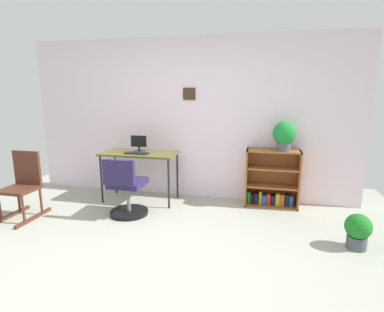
# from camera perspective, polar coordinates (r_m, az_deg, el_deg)

# --- Properties ---
(ground_plane) EXTENTS (6.24, 6.24, 0.00)m
(ground_plane) POSITION_cam_1_polar(r_m,az_deg,el_deg) (3.16, -10.47, -19.66)
(ground_plane) COLOR #A0A295
(wall_back) EXTENTS (5.20, 0.12, 2.48)m
(wall_back) POSITION_cam_1_polar(r_m,az_deg,el_deg) (4.76, -0.74, 7.00)
(wall_back) COLOR silver
(wall_back) RESTS_ON ground_plane
(desk) EXTENTS (1.14, 0.54, 0.76)m
(desk) POSITION_cam_1_polar(r_m,az_deg,el_deg) (4.64, -9.95, -0.10)
(desk) COLOR brown
(desk) RESTS_ON ground_plane
(monitor) EXTENTS (0.25, 0.19, 0.25)m
(monitor) POSITION_cam_1_polar(r_m,az_deg,el_deg) (4.66, -10.06, 2.19)
(monitor) COLOR #262628
(monitor) RESTS_ON desk
(keyboard) EXTENTS (0.36, 0.13, 0.02)m
(keyboard) POSITION_cam_1_polar(r_m,az_deg,el_deg) (4.54, -10.45, 0.53)
(keyboard) COLOR black
(keyboard) RESTS_ON desk
(office_chair) EXTENTS (0.52, 0.55, 0.82)m
(office_chair) POSITION_cam_1_polar(r_m,az_deg,el_deg) (4.16, -12.38, -6.54)
(office_chair) COLOR black
(office_chair) RESTS_ON ground_plane
(rocking_chair) EXTENTS (0.42, 0.64, 0.88)m
(rocking_chair) POSITION_cam_1_polar(r_m,az_deg,el_deg) (4.62, -29.44, -4.72)
(rocking_chair) COLOR #4E271B
(rocking_chair) RESTS_ON ground_plane
(bookshelf_low) EXTENTS (0.76, 0.30, 0.85)m
(bookshelf_low) POSITION_cam_1_polar(r_m,az_deg,el_deg) (4.60, 14.89, -4.64)
(bookshelf_low) COLOR #985529
(bookshelf_low) RESTS_ON ground_plane
(potted_plant_on_shelf) EXTENTS (0.33, 0.33, 0.41)m
(potted_plant_on_shelf) POSITION_cam_1_polar(r_m,az_deg,el_deg) (4.41, 17.17, 3.91)
(potted_plant_on_shelf) COLOR #474C51
(potted_plant_on_shelf) RESTS_ON bookshelf_low
(potted_plant_floor) EXTENTS (0.27, 0.27, 0.39)m
(potted_plant_floor) POSITION_cam_1_polar(r_m,az_deg,el_deg) (3.74, 29.00, -12.21)
(potted_plant_floor) COLOR #474C51
(potted_plant_floor) RESTS_ON ground_plane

